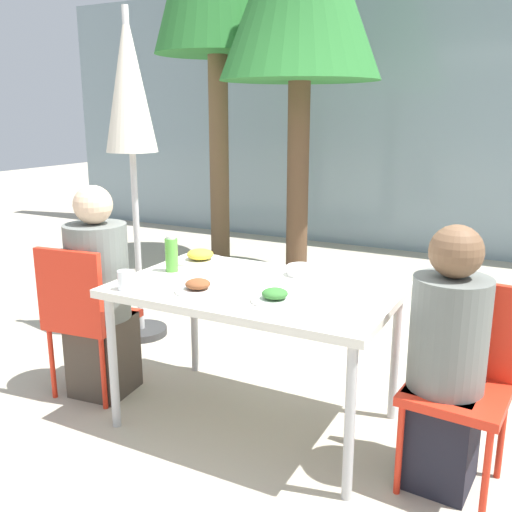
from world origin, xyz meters
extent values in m
plane|color=#B2A893|center=(0.00, 0.00, 0.00)|extent=(24.00, 24.00, 0.00)
cube|color=gray|center=(0.00, 4.23, 1.50)|extent=(10.00, 0.20, 3.00)
cube|color=silver|center=(0.00, 0.00, 0.72)|extent=(1.35, 0.85, 0.04)
cylinder|color=#B7B7B7|center=(-0.61, -0.36, 0.35)|extent=(0.04, 0.04, 0.70)
cylinder|color=#B7B7B7|center=(0.61, -0.36, 0.35)|extent=(0.04, 0.04, 0.70)
cylinder|color=#B7B7B7|center=(-0.61, 0.36, 0.35)|extent=(0.04, 0.04, 0.70)
cylinder|color=#B7B7B7|center=(0.61, 0.36, 0.35)|extent=(0.04, 0.04, 0.70)
cube|color=red|center=(-0.97, -0.11, 0.43)|extent=(0.44, 0.44, 0.04)
cube|color=red|center=(-0.95, -0.29, 0.66)|extent=(0.40, 0.08, 0.42)
cylinder|color=red|center=(-1.16, 0.04, 0.21)|extent=(0.03, 0.03, 0.41)
cylinder|color=red|center=(-0.82, 0.08, 0.21)|extent=(0.03, 0.03, 0.41)
cylinder|color=red|center=(-1.13, -0.29, 0.21)|extent=(0.03, 0.03, 0.41)
cylinder|color=red|center=(-0.79, -0.26, 0.21)|extent=(0.03, 0.03, 0.41)
cube|color=#473D33|center=(-0.92, -0.10, 0.23)|extent=(0.34, 0.34, 0.45)
cylinder|color=slate|center=(-0.92, -0.10, 0.71)|extent=(0.34, 0.34, 0.53)
sphere|color=beige|center=(-0.92, -0.10, 1.08)|extent=(0.21, 0.21, 0.21)
cube|color=red|center=(0.97, -0.08, 0.43)|extent=(0.43, 0.43, 0.04)
cube|color=red|center=(0.99, 0.10, 0.66)|extent=(0.40, 0.07, 0.42)
cylinder|color=red|center=(1.13, -0.26, 0.21)|extent=(0.03, 0.03, 0.41)
cylinder|color=red|center=(0.79, -0.24, 0.21)|extent=(0.03, 0.03, 0.41)
cylinder|color=red|center=(1.16, 0.08, 0.21)|extent=(0.03, 0.03, 0.41)
cylinder|color=red|center=(0.82, 0.10, 0.21)|extent=(0.03, 0.03, 0.41)
cube|color=black|center=(0.92, -0.08, 0.23)|extent=(0.30, 0.30, 0.45)
cylinder|color=slate|center=(0.92, -0.08, 0.69)|extent=(0.31, 0.31, 0.47)
sphere|color=brown|center=(0.92, -0.08, 1.03)|extent=(0.21, 0.21, 0.21)
cylinder|color=#333333|center=(-1.28, 0.68, 0.03)|extent=(0.36, 0.36, 0.05)
cylinder|color=#BCBCBC|center=(-1.28, 0.68, 1.11)|extent=(0.04, 0.04, 2.21)
cone|color=beige|center=(-1.28, 0.68, 1.76)|extent=(0.34, 0.34, 0.91)
cylinder|color=white|center=(-0.49, 0.26, 0.74)|extent=(0.27, 0.27, 0.01)
ellipsoid|color=gold|center=(-0.49, 0.26, 0.78)|extent=(0.15, 0.15, 0.06)
cylinder|color=white|center=(-0.20, -0.21, 0.74)|extent=(0.22, 0.22, 0.01)
ellipsoid|color=brown|center=(-0.20, -0.21, 0.78)|extent=(0.12, 0.12, 0.05)
cylinder|color=white|center=(0.18, -0.17, 0.74)|extent=(0.21, 0.21, 0.01)
ellipsoid|color=#33702D|center=(0.18, -0.17, 0.78)|extent=(0.12, 0.12, 0.05)
cylinder|color=#51A338|center=(-0.52, 0.03, 0.83)|extent=(0.07, 0.07, 0.18)
cylinder|color=white|center=(-0.52, 0.03, 0.92)|extent=(0.05, 0.05, 0.02)
cylinder|color=white|center=(-0.53, -0.34, 0.78)|extent=(0.07, 0.07, 0.09)
cylinder|color=white|center=(0.12, 0.27, 0.76)|extent=(0.15, 0.15, 0.05)
cylinder|color=brown|center=(-1.87, 2.76, 1.06)|extent=(0.20, 0.20, 2.11)
cylinder|color=brown|center=(-0.85, 2.47, 0.91)|extent=(0.20, 0.20, 1.83)
camera|label=1|loc=(1.23, -2.36, 1.56)|focal=40.00mm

